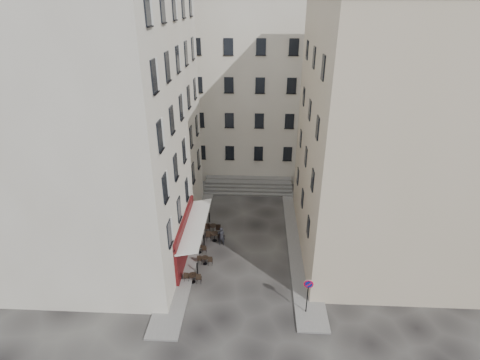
# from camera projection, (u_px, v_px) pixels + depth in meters

# --- Properties ---
(ground) EXTENTS (90.00, 90.00, 0.00)m
(ground) POSITION_uv_depth(u_px,v_px,m) (243.00, 266.00, 27.85)
(ground) COLOR black
(ground) RESTS_ON ground
(sidewalk_left) EXTENTS (2.00, 22.00, 0.12)m
(sidewalk_left) POSITION_uv_depth(u_px,v_px,m) (192.00, 234.00, 31.62)
(sidewalk_left) COLOR slate
(sidewalk_left) RESTS_ON ground
(sidewalk_right) EXTENTS (2.00, 18.00, 0.12)m
(sidewalk_right) POSITION_uv_depth(u_px,v_px,m) (300.00, 244.00, 30.31)
(sidewalk_right) COLOR slate
(sidewalk_right) RESTS_ON ground
(building_left) EXTENTS (12.20, 16.20, 20.60)m
(building_left) POSITION_uv_depth(u_px,v_px,m) (98.00, 119.00, 26.52)
(building_left) COLOR beige
(building_left) RESTS_ON ground
(building_right) EXTENTS (12.20, 14.20, 18.60)m
(building_right) POSITION_uv_depth(u_px,v_px,m) (394.00, 135.00, 26.45)
(building_right) COLOR tan
(building_right) RESTS_ON ground
(building_back) EXTENTS (18.20, 10.20, 18.60)m
(building_back) POSITION_uv_depth(u_px,v_px,m) (242.00, 87.00, 40.90)
(building_back) COLOR beige
(building_back) RESTS_ON ground
(cafe_storefront) EXTENTS (1.74, 7.30, 3.50)m
(cafe_storefront) POSITION_uv_depth(u_px,v_px,m) (186.00, 236.00, 28.12)
(cafe_storefront) COLOR #400D09
(cafe_storefront) RESTS_ON ground
(stone_steps) EXTENTS (9.00, 3.15, 0.80)m
(stone_steps) POSITION_uv_depth(u_px,v_px,m) (248.00, 186.00, 38.97)
(stone_steps) COLOR #5A5856
(stone_steps) RESTS_ON ground
(bollard_near) EXTENTS (0.12, 0.12, 0.98)m
(bollard_near) POSITION_uv_depth(u_px,v_px,m) (197.00, 268.00, 26.87)
(bollard_near) COLOR black
(bollard_near) RESTS_ON ground
(bollard_mid) EXTENTS (0.12, 0.12, 0.98)m
(bollard_mid) POSITION_uv_depth(u_px,v_px,m) (204.00, 240.00, 30.01)
(bollard_mid) COLOR black
(bollard_mid) RESTS_ON ground
(bollard_far) EXTENTS (0.12, 0.12, 0.98)m
(bollard_far) POSITION_uv_depth(u_px,v_px,m) (209.00, 217.00, 33.16)
(bollard_far) COLOR black
(bollard_far) RESTS_ON ground
(no_parking_sign) EXTENTS (0.60, 0.11, 2.65)m
(no_parking_sign) POSITION_uv_depth(u_px,v_px,m) (308.00, 290.00, 22.91)
(no_parking_sign) COLOR black
(no_parking_sign) RESTS_ON ground
(bistro_table_a) EXTENTS (1.24, 0.58, 0.87)m
(bistro_table_a) POSITION_uv_depth(u_px,v_px,m) (193.00, 277.00, 26.11)
(bistro_table_a) COLOR black
(bistro_table_a) RESTS_ON ground
(bistro_table_b) EXTENTS (1.14, 0.54, 0.80)m
(bistro_table_b) POSITION_uv_depth(u_px,v_px,m) (205.00, 260.00, 27.92)
(bistro_table_b) COLOR black
(bistro_table_b) RESTS_ON ground
(bistro_table_c) EXTENTS (1.14, 0.53, 0.80)m
(bistro_table_c) POSITION_uv_depth(u_px,v_px,m) (199.00, 248.00, 29.17)
(bistro_table_c) COLOR black
(bistro_table_c) RESTS_ON ground
(bistro_table_d) EXTENTS (1.37, 0.64, 0.96)m
(bistro_table_d) POSITION_uv_depth(u_px,v_px,m) (215.00, 236.00, 30.58)
(bistro_table_d) COLOR black
(bistro_table_d) RESTS_ON ground
(bistro_table_e) EXTENTS (1.33, 0.62, 0.93)m
(bistro_table_e) POSITION_uv_depth(u_px,v_px,m) (213.00, 228.00, 31.66)
(bistro_table_e) COLOR black
(bistro_table_e) RESTS_ON ground
(pedestrian) EXTENTS (0.60, 0.40, 1.65)m
(pedestrian) POSITION_uv_depth(u_px,v_px,m) (221.00, 236.00, 29.97)
(pedestrian) COLOR black
(pedestrian) RESTS_ON ground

